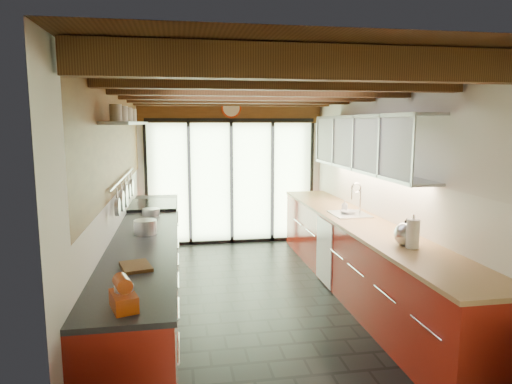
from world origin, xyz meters
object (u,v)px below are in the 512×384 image
stand_mixer (124,295)px  soap_bottle (345,206)px  kettle (406,233)px  bowl (348,212)px  paper_towel (413,234)px

stand_mixer → soap_bottle: stand_mixer is taller
stand_mixer → kettle: kettle is taller
stand_mixer → bowl: size_ratio=1.42×
stand_mixer → paper_towel: 2.73m
bowl → soap_bottle: bearing=90.0°
kettle → soap_bottle: size_ratio=1.98×
paper_towel → soap_bottle: size_ratio=1.98×
kettle → paper_towel: paper_towel is taller
stand_mixer → kettle: 2.78m
stand_mixer → kettle: bearing=24.0°
stand_mixer → soap_bottle: (2.54, 2.81, -0.01)m
stand_mixer → bowl: bearing=46.6°
soap_bottle → paper_towel: bearing=-90.0°
kettle → paper_towel: size_ratio=1.00×
stand_mixer → soap_bottle: 3.79m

